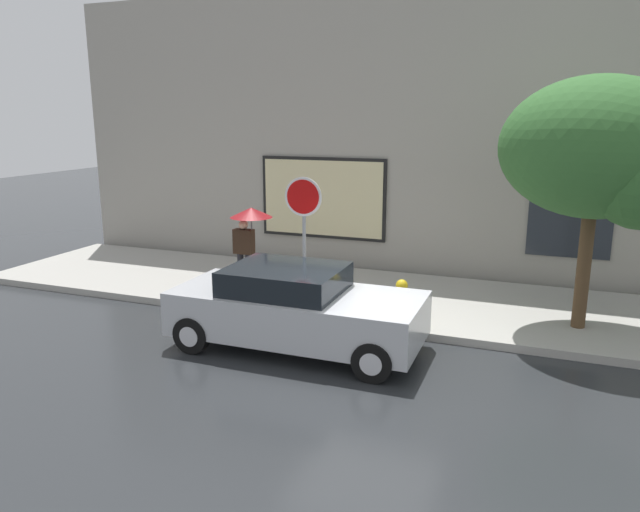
# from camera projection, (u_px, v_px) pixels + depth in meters

# --- Properties ---
(ground_plane) EXTENTS (60.00, 60.00, 0.00)m
(ground_plane) POSITION_uv_depth(u_px,v_px,m) (366.00, 355.00, 10.13)
(ground_plane) COLOR #282B2D
(sidewalk) EXTENTS (20.00, 4.00, 0.15)m
(sidewalk) POSITION_uv_depth(u_px,v_px,m) (406.00, 301.00, 12.84)
(sidewalk) COLOR #A3A099
(sidewalk) RESTS_ON ground
(building_facade) EXTENTS (20.00, 0.67, 7.00)m
(building_facade) POSITION_uv_depth(u_px,v_px,m) (434.00, 136.00, 14.33)
(building_facade) COLOR #9E998E
(building_facade) RESTS_ON ground
(parked_car) EXTENTS (4.30, 1.92, 1.44)m
(parked_car) POSITION_uv_depth(u_px,v_px,m) (295.00, 308.00, 10.31)
(parked_car) COLOR #B7BABF
(parked_car) RESTS_ON ground
(fire_hydrant) EXTENTS (0.30, 0.44, 0.79)m
(fire_hydrant) POSITION_uv_depth(u_px,v_px,m) (401.00, 300.00, 11.36)
(fire_hydrant) COLOR yellow
(fire_hydrant) RESTS_ON sidewalk
(pedestrian_with_umbrella) EXTENTS (0.94, 0.94, 1.84)m
(pedestrian_with_umbrella) POSITION_uv_depth(u_px,v_px,m) (249.00, 225.00, 13.21)
(pedestrian_with_umbrella) COLOR black
(pedestrian_with_umbrella) RESTS_ON sidewalk
(street_tree) EXTENTS (3.29, 2.80, 4.50)m
(street_tree) POSITION_uv_depth(u_px,v_px,m) (606.00, 154.00, 10.19)
(street_tree) COLOR #4C3823
(street_tree) RESTS_ON sidewalk
(stop_sign) EXTENTS (0.76, 0.10, 2.67)m
(stop_sign) POSITION_uv_depth(u_px,v_px,m) (304.00, 217.00, 11.56)
(stop_sign) COLOR gray
(stop_sign) RESTS_ON sidewalk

